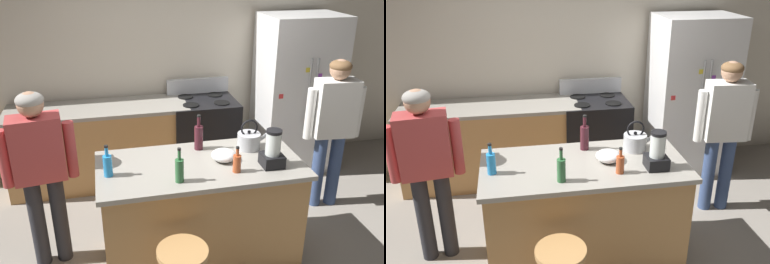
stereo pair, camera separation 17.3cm
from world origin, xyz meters
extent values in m
plane|color=gray|center=(0.00, 0.00, 0.00)|extent=(14.00, 14.00, 0.00)
cube|color=beige|center=(0.00, 1.95, 1.35)|extent=(8.00, 0.10, 2.70)
cube|color=#B7844C|center=(0.00, 0.00, 0.45)|extent=(1.61, 0.76, 0.90)
cube|color=gray|center=(0.00, 0.00, 0.92)|extent=(1.67, 0.82, 0.04)
cube|color=#B7844C|center=(-0.80, 1.55, 0.45)|extent=(2.00, 0.64, 0.90)
cube|color=gray|center=(-0.80, 1.55, 0.92)|extent=(2.00, 0.64, 0.04)
cube|color=silver|center=(1.56, 1.50, 0.94)|extent=(0.90, 0.70, 1.88)
cylinder|color=#B7BABF|center=(1.52, 1.13, 1.04)|extent=(0.02, 0.02, 0.85)
cylinder|color=#B7BABF|center=(1.60, 1.13, 1.04)|extent=(0.02, 0.02, 0.85)
cube|color=yellow|center=(1.50, 1.15, 1.33)|extent=(0.05, 0.01, 0.05)
cube|color=purple|center=(1.65, 1.15, 1.26)|extent=(0.05, 0.01, 0.05)
cube|color=#268CD8|center=(1.56, 1.15, 0.82)|extent=(0.05, 0.01, 0.05)
cube|color=#3FB259|center=(1.70, 1.15, 1.02)|extent=(0.05, 0.01, 0.05)
cube|color=#268CD8|center=(1.89, 1.15, 1.12)|extent=(0.05, 0.01, 0.05)
cube|color=red|center=(1.20, 1.15, 1.05)|extent=(0.05, 0.01, 0.05)
cube|color=black|center=(0.41, 1.52, 0.47)|extent=(0.76, 0.64, 0.94)
cube|color=black|center=(0.41, 1.20, 0.42)|extent=(0.60, 0.01, 0.24)
cube|color=#B7BABF|center=(0.41, 1.81, 1.03)|extent=(0.76, 0.06, 0.18)
cylinder|color=black|center=(0.23, 1.37, 0.94)|extent=(0.18, 0.18, 0.01)
cylinder|color=black|center=(0.59, 1.37, 0.94)|extent=(0.18, 0.18, 0.01)
cylinder|color=black|center=(0.23, 1.67, 0.94)|extent=(0.18, 0.18, 0.01)
cylinder|color=black|center=(0.59, 1.67, 0.94)|extent=(0.18, 0.18, 0.01)
cylinder|color=#26262B|center=(-1.35, 0.22, 0.41)|extent=(0.15, 0.15, 0.83)
cylinder|color=#26262B|center=(-1.18, 0.25, 0.41)|extent=(0.15, 0.15, 0.83)
cube|color=#B23F3F|center=(-1.26, 0.23, 1.09)|extent=(0.43, 0.27, 0.53)
cylinder|color=#B23F3F|center=(-1.51, 0.20, 1.04)|extent=(0.10, 0.10, 0.48)
cylinder|color=#B23F3F|center=(-1.02, 0.27, 1.04)|extent=(0.10, 0.10, 0.48)
sphere|color=tan|center=(-1.26, 0.23, 1.46)|extent=(0.22, 0.22, 0.20)
ellipsoid|color=gray|center=(-1.26, 0.23, 1.50)|extent=(0.24, 0.24, 0.12)
cylinder|color=#384C7A|center=(1.59, 0.53, 0.41)|extent=(0.14, 0.14, 0.81)
cylinder|color=#384C7A|center=(1.41, 0.55, 0.41)|extent=(0.14, 0.14, 0.81)
cube|color=white|center=(1.50, 0.54, 1.10)|extent=(0.42, 0.26, 0.58)
cylinder|color=white|center=(1.75, 0.52, 1.05)|extent=(0.10, 0.10, 0.52)
cylinder|color=white|center=(1.25, 0.57, 1.05)|extent=(0.10, 0.10, 0.52)
sphere|color=tan|center=(1.50, 0.54, 1.49)|extent=(0.22, 0.22, 0.20)
ellipsoid|color=brown|center=(1.50, 0.54, 1.52)|extent=(0.23, 0.23, 0.12)
cylinder|color=#B7844C|center=(-0.28, -0.66, 0.62)|extent=(0.36, 0.36, 0.04)
cube|color=black|center=(0.55, -0.16, 0.99)|extent=(0.17, 0.17, 0.10)
cylinder|color=silver|center=(0.55, -0.16, 1.13)|extent=(0.12, 0.12, 0.19)
cylinder|color=black|center=(0.55, -0.16, 1.24)|extent=(0.12, 0.12, 0.02)
cylinder|color=#2D6638|center=(-0.22, -0.25, 1.03)|extent=(0.07, 0.07, 0.18)
cylinder|color=#2D6638|center=(-0.22, -0.25, 1.16)|extent=(0.03, 0.03, 0.08)
cylinder|color=black|center=(-0.22, -0.25, 1.21)|extent=(0.03, 0.03, 0.02)
cylinder|color=#B24C26|center=(0.25, -0.20, 1.01)|extent=(0.06, 0.06, 0.14)
cylinder|color=#B24C26|center=(0.25, -0.20, 1.11)|extent=(0.02, 0.02, 0.06)
cylinder|color=black|center=(0.25, -0.20, 1.15)|extent=(0.03, 0.03, 0.02)
cylinder|color=#268CD8|center=(-0.73, -0.05, 1.02)|extent=(0.07, 0.07, 0.17)
cylinder|color=#268CD8|center=(-0.73, -0.05, 1.14)|extent=(0.03, 0.03, 0.07)
cylinder|color=black|center=(-0.73, -0.05, 1.19)|extent=(0.03, 0.03, 0.02)
cylinder|color=#471923|center=(0.05, 0.26, 1.04)|extent=(0.08, 0.08, 0.21)
cylinder|color=#471923|center=(0.05, 0.26, 1.19)|extent=(0.03, 0.03, 0.09)
cylinder|color=black|center=(0.05, 0.26, 1.25)|extent=(0.03, 0.03, 0.02)
ellipsoid|color=white|center=(0.20, 0.01, 0.98)|extent=(0.21, 0.21, 0.09)
cylinder|color=#B7BABF|center=(0.48, 0.18, 1.01)|extent=(0.20, 0.20, 0.14)
sphere|color=black|center=(0.48, 0.18, 1.09)|extent=(0.03, 0.03, 0.03)
cylinder|color=#B7BABF|center=(0.61, 0.18, 1.03)|extent=(0.09, 0.03, 0.08)
torus|color=black|center=(0.48, 0.18, 1.13)|extent=(0.16, 0.02, 0.16)
camera|label=1|loc=(-0.72, -2.89, 2.50)|focal=38.64mm
camera|label=2|loc=(-0.55, -2.92, 2.50)|focal=38.64mm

